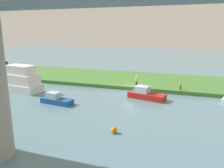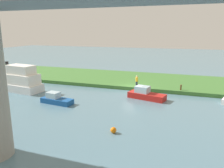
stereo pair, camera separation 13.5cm
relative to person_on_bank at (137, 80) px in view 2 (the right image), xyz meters
The scene contains 8 objects.
ground_plane 1.87m from the person_on_bank, 77.36° to the left, with size 160.00×160.00×0.00m, color slate.
grassy_bank 4.71m from the person_on_bank, 86.11° to the right, with size 80.00×12.00×0.50m, color #427533.
person_on_bank is the anchor object (origin of this frame).
mooring_post 6.20m from the person_on_bank, behind, with size 0.20×0.20×0.71m, color brown.
houseboat_blue 16.76m from the person_on_bank, 22.50° to the left, with size 8.05×3.58×3.98m.
riverboat_paddlewheel 12.11m from the person_on_bank, 52.80° to the left, with size 3.96×1.79×1.28m.
motorboat_white 5.02m from the person_on_bank, 115.67° to the left, with size 4.82×2.66×1.52m.
marker_buoy 14.88m from the person_on_bank, 95.48° to the left, with size 0.50×0.50×0.50m, color orange.
Camera 2 is at (-7.07, 29.30, 8.16)m, focal length 35.61 mm.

